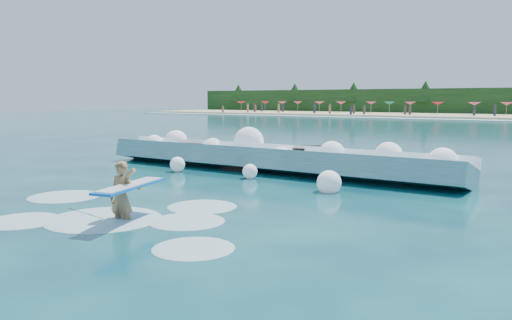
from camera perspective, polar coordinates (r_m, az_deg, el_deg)
name	(u,v)px	position (r m, az deg, el deg)	size (l,w,h in m)	color
ground	(176,204)	(14.89, -9.17, -4.97)	(200.00, 200.00, 0.00)	#072A3C
wet_band	(507,120)	(78.28, 26.80, 4.05)	(140.00, 5.00, 0.08)	silver
breaking_wave	(270,159)	(21.40, 1.58, 0.11)	(16.41, 2.63, 1.41)	teal
rock_cluster	(246,158)	(22.72, -1.14, 0.23)	(8.06, 3.04, 1.21)	black
surfer_with_board	(124,195)	(12.93, -14.89, -3.88)	(1.27, 2.99, 1.84)	olive
wave_spray	(272,151)	(21.07, 1.87, 1.04)	(14.93, 4.46, 1.94)	white
surf_foam	(115,215)	(13.81, -15.79, -6.10)	(9.01, 5.80, 0.15)	silver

